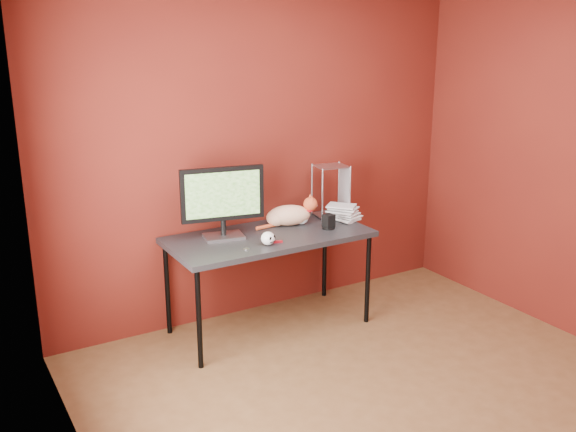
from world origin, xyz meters
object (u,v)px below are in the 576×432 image
cat (290,215)px  skull_mug (268,238)px  speaker (329,222)px  desk (269,241)px  monitor (223,199)px  book_stack (340,139)px

cat → skull_mug: size_ratio=4.72×
cat → speaker: size_ratio=4.49×
desk → monitor: (-0.32, 0.10, 0.34)m
skull_mug → speaker: (0.58, 0.11, 0.00)m
book_stack → speaker: bearing=-144.6°
skull_mug → speaker: bearing=-9.6°
skull_mug → desk: bearing=39.8°
monitor → cat: 0.61m
cat → book_stack: book_stack is taller
cat → speaker: 0.31m
desk → cat: bearing=27.1°
cat → book_stack: 0.70m
cat → skull_mug: bearing=-119.5°
book_stack → cat: bearing=163.5°
cat → skull_mug: (-0.37, -0.34, -0.03)m
desk → speaker: 0.48m
desk → skull_mug: size_ratio=14.21×
speaker → book_stack: bearing=25.1°
speaker → book_stack: size_ratio=0.08×
skull_mug → book_stack: book_stack is taller
desk → cat: (0.25, 0.13, 0.13)m
book_stack → skull_mug: bearing=-163.3°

